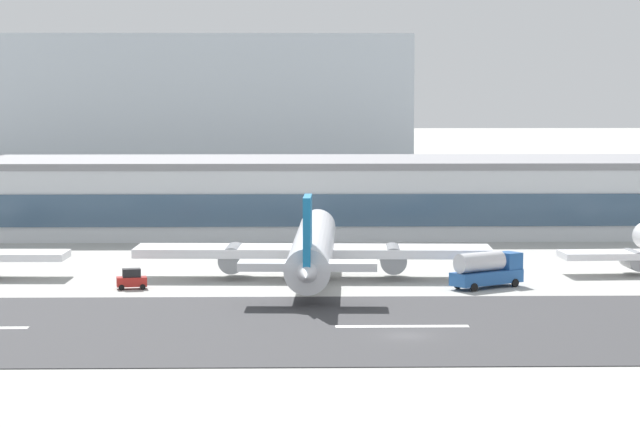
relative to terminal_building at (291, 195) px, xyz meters
The scene contains 8 objects.
ground_plane 90.01m from the terminal_building, 83.77° to the right, with size 1400.00×1400.00×0.00m, color #A8A8A3.
runway_strip 85.38m from the terminal_building, 83.43° to the right, with size 800.00×36.32×0.08m, color #38383A.
runway_centreline_dash_4 85.38m from the terminal_building, 83.42° to the right, with size 12.00×1.20×0.01m, color white.
terminal_building is the anchor object (origin of this frame).
distant_hotel_block 140.27m from the terminal_building, 101.30° to the left, with size 113.74×34.62×35.06m, color #A8B2BC.
airliner_blue_tail_gate_1 52.97m from the terminal_building, 87.52° to the right, with size 40.48×52.21×10.89m.
service_baggage_tug_0 62.55m from the terminal_building, 106.07° to the right, with size 3.43×2.34×2.20m.
service_fuel_truck_1 63.66m from the terminal_building, 70.75° to the right, with size 8.49×6.93×3.95m.
Camera 1 is at (-10.16, -116.59, 20.96)m, focal length 76.92 mm.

